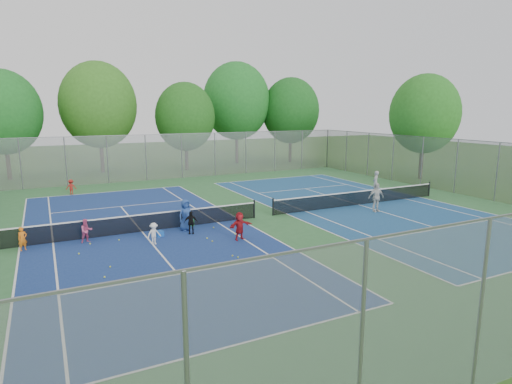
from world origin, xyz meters
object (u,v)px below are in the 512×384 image
ball_crate (160,234)px  instructor (376,182)px  net_right (359,198)px  ball_hopper (190,221)px  net_left (142,223)px

ball_crate → instructor: 17.36m
net_right → ball_crate: (-13.39, -1.20, -0.31)m
net_right → ball_hopper: (-11.42, 0.00, -0.18)m
ball_crate → ball_hopper: ball_hopper is taller
net_right → instructor: size_ratio=7.57×
ball_crate → ball_hopper: 2.31m
net_left → net_right: 14.00m
ball_hopper → instructor: size_ratio=0.32×
net_left → ball_hopper: size_ratio=23.53×
ball_hopper → instructor: (14.99, 2.44, 0.58)m
net_right → instructor: (3.57, 2.44, 0.40)m
net_left → instructor: 17.74m
ball_hopper → instructor: instructor is taller
instructor → ball_crate: bearing=-17.2°
ball_crate → ball_hopper: bearing=31.3°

